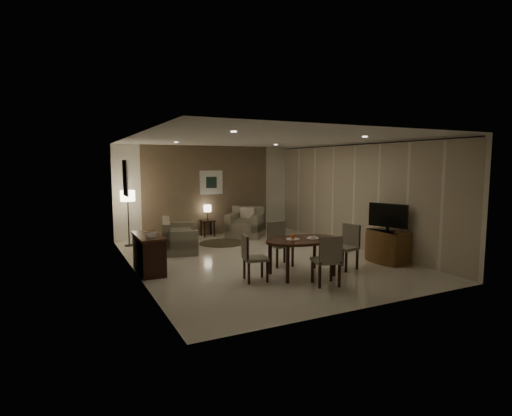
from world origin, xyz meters
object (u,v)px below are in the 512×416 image
console_desk (149,254)px  chair_left (256,258)px  chair_right (345,247)px  dining_table (302,257)px  chair_far (281,244)px  side_table (208,228)px  armchair (245,222)px  sofa (179,235)px  chair_near (326,260)px  tv_cabinet (388,246)px  floor_lamp (128,218)px

console_desk → chair_left: size_ratio=1.38×
console_desk → chair_right: 3.97m
dining_table → chair_far: 0.84m
chair_left → side_table: (0.74, 4.75, -0.19)m
chair_left → side_table: chair_left is taller
console_desk → armchair: 4.28m
dining_table → chair_far: size_ratio=1.64×
sofa → side_table: 1.97m
chair_near → sofa: bearing=-54.9°
tv_cabinet → dining_table: size_ratio=0.59×
chair_left → sofa: size_ratio=0.53×
console_desk → dining_table: bearing=-30.7°
chair_near → chair_left: chair_near is taller
dining_table → chair_left: 0.98m
dining_table → console_desk: bearing=149.3°
chair_right → dining_table: bearing=-104.3°
chair_near → chair_far: chair_far is taller
chair_far → sofa: (-1.52, 2.48, -0.08)m
chair_near → armchair: chair_near is taller
tv_cabinet → chair_right: (-1.24, -0.06, 0.11)m
chair_far → floor_lamp: (-2.57, 3.58, 0.27)m
chair_right → armchair: size_ratio=0.92×
chair_left → sofa: chair_left is taller
sofa → armchair: size_ratio=1.65×
sofa → tv_cabinet: bearing=-117.1°
dining_table → side_table: bearing=92.8°
dining_table → tv_cabinet: bearing=1.4°
chair_far → sofa: size_ratio=0.56×
tv_cabinet → chair_right: size_ratio=0.98×
console_desk → dining_table: 3.05m
chair_far → armchair: bearing=80.2°
sofa → side_table: (1.27, 1.49, -0.14)m
dining_table → chair_right: (1.03, -0.01, 0.10)m
tv_cabinet → sofa: bearing=139.3°
tv_cabinet → chair_left: 3.25m
armchair → chair_right: bearing=-44.7°
chair_right → sofa: (-2.54, 3.32, -0.07)m
dining_table → sofa: bearing=114.6°
tv_cabinet → chair_far: chair_far is taller
armchair → side_table: armchair is taller
sofa → floor_lamp: size_ratio=1.11×
chair_right → chair_near: bearing=-68.2°
dining_table → sofa: 3.64m
armchair → floor_lamp: 3.32m
sofa → floor_lamp: 1.56m
chair_near → side_table: size_ratio=1.86×
console_desk → sofa: (1.11, 1.76, 0.01)m
armchair → floor_lamp: floor_lamp is taller
console_desk → floor_lamp: size_ratio=0.82×
console_desk → chair_near: 3.50m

